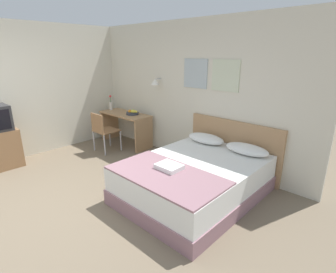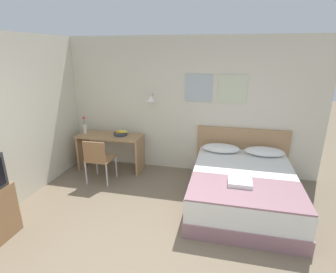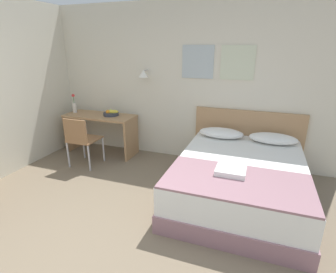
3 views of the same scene
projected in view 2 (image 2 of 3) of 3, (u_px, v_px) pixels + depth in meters
name	position (u px, v px, depth m)	size (l,w,h in m)	color
ground_plane	(133.00, 271.00, 2.97)	(24.00, 24.00, 0.00)	#756651
wall_back	(181.00, 106.00, 5.18)	(5.35, 0.31, 2.65)	beige
bed	(242.00, 188.00, 4.20)	(1.61, 2.10, 0.56)	gray
headboard	(241.00, 152.00, 5.13)	(1.73, 0.06, 0.97)	#A87F56
pillow_left	(221.00, 148.00, 4.93)	(0.70, 0.37, 0.15)	white
pillow_right	(264.00, 152.00, 4.76)	(0.70, 0.37, 0.15)	white
throw_blanket	(246.00, 191.00, 3.55)	(1.56, 0.84, 0.02)	gray
folded_towel_near_foot	(240.00, 182.00, 3.69)	(0.33, 0.27, 0.06)	white
desk	(111.00, 145.00, 5.40)	(1.31, 0.53, 0.74)	#A87F56
desk_chair	(98.00, 157.00, 4.79)	(0.45, 0.45, 0.86)	#8E6642
fruit_bowl	(121.00, 133.00, 5.31)	(0.29, 0.28, 0.11)	#333842
flower_vase	(85.00, 127.00, 5.42)	(0.08, 0.08, 0.36)	silver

